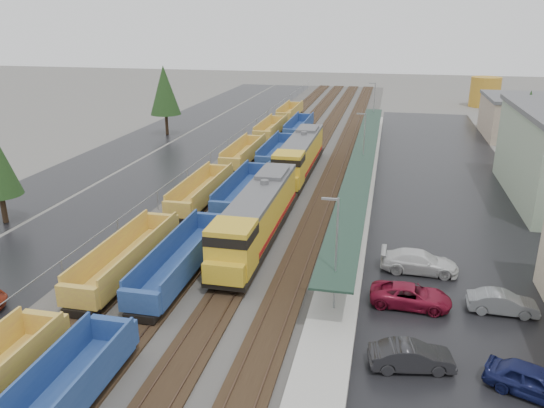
% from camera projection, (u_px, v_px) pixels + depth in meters
% --- Properties ---
extents(ballast_strip, '(20.00, 160.00, 0.08)m').
position_uv_depth(ballast_strip, '(296.00, 157.00, 72.29)').
color(ballast_strip, '#302D2B').
rests_on(ballast_strip, ground).
extents(trackbed, '(14.60, 160.00, 0.22)m').
position_uv_depth(trackbed, '(296.00, 156.00, 72.25)').
color(trackbed, black).
rests_on(trackbed, ground).
extents(west_parking_lot, '(10.00, 160.00, 0.02)m').
position_uv_depth(west_parking_lot, '(192.00, 151.00, 75.36)').
color(west_parking_lot, black).
rests_on(west_parking_lot, ground).
extents(west_road, '(9.00, 160.00, 0.02)m').
position_uv_depth(west_road, '(127.00, 148.00, 77.40)').
color(west_road, black).
rests_on(west_road, ground).
extents(east_commuter_lot, '(16.00, 100.00, 0.02)m').
position_uv_depth(east_commuter_lot, '(447.00, 188.00, 59.22)').
color(east_commuter_lot, black).
rests_on(east_commuter_lot, ground).
extents(station_platform, '(3.00, 80.00, 8.00)m').
position_uv_depth(station_platform, '(362.00, 176.00, 60.92)').
color(station_platform, '#9E9B93').
rests_on(station_platform, ground).
extents(chainlink_fence, '(0.08, 160.04, 2.02)m').
position_uv_depth(chainlink_fence, '(225.00, 145.00, 72.27)').
color(chainlink_fence, gray).
rests_on(chainlink_fence, ground).
extents(distant_hills, '(301.00, 140.00, 25.20)m').
position_uv_depth(distant_hills, '(480.00, 68.00, 201.98)').
color(distant_hills, '#475441').
rests_on(distant_hills, ground).
extents(tree_west_far, '(4.84, 4.84, 11.00)m').
position_uv_depth(tree_west_far, '(164.00, 90.00, 83.84)').
color(tree_west_far, '#332316').
rests_on(tree_west_far, ground).
extents(tree_east, '(4.40, 4.40, 10.00)m').
position_uv_depth(tree_east, '(527.00, 120.00, 62.61)').
color(tree_east, '#332316').
rests_on(tree_east, ground).
extents(locomotive_lead, '(3.11, 20.51, 4.64)m').
position_uv_depth(locomotive_lead, '(257.00, 216.00, 43.64)').
color(locomotive_lead, black).
rests_on(locomotive_lead, ground).
extents(locomotive_trail, '(3.11, 20.51, 4.64)m').
position_uv_depth(locomotive_trail, '(300.00, 156.00, 62.98)').
color(locomotive_trail, black).
rests_on(locomotive_trail, ground).
extents(well_string_yellow, '(2.77, 111.06, 2.45)m').
position_uv_depth(well_string_yellow, '(202.00, 192.00, 53.83)').
color(well_string_yellow, gold).
rests_on(well_string_yellow, ground).
extents(well_string_blue, '(2.73, 99.27, 2.42)m').
position_uv_depth(well_string_blue, '(218.00, 219.00, 46.52)').
color(well_string_blue, navy).
rests_on(well_string_blue, ground).
extents(storage_tank, '(6.21, 6.21, 6.21)m').
position_uv_depth(storage_tank, '(485.00, 92.00, 112.46)').
color(storage_tank, '#B28023').
rests_on(storage_tank, ground).
extents(parked_car_east_a, '(2.38, 4.75, 1.49)m').
position_uv_depth(parked_car_east_a, '(411.00, 357.00, 28.41)').
color(parked_car_east_a, black).
rests_on(parked_car_east_a, ground).
extents(parked_car_east_b, '(2.67, 5.35, 1.46)m').
position_uv_depth(parked_car_east_b, '(411.00, 296.00, 34.65)').
color(parked_car_east_b, maroon).
rests_on(parked_car_east_b, ground).
extents(parked_car_east_c, '(2.40, 5.69, 1.64)m').
position_uv_depth(parked_car_east_c, '(419.00, 262.00, 39.28)').
color(parked_car_east_c, silver).
rests_on(parked_car_east_c, ground).
extents(parked_car_east_d, '(3.59, 5.03, 1.59)m').
position_uv_depth(parked_car_east_d, '(534.00, 382.00, 26.37)').
color(parked_car_east_d, '#121744').
rests_on(parked_car_east_d, ground).
extents(parked_car_east_e, '(1.54, 4.34, 1.43)m').
position_uv_depth(parked_car_east_e, '(502.00, 303.00, 33.83)').
color(parked_car_east_e, slate).
rests_on(parked_car_east_e, ground).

